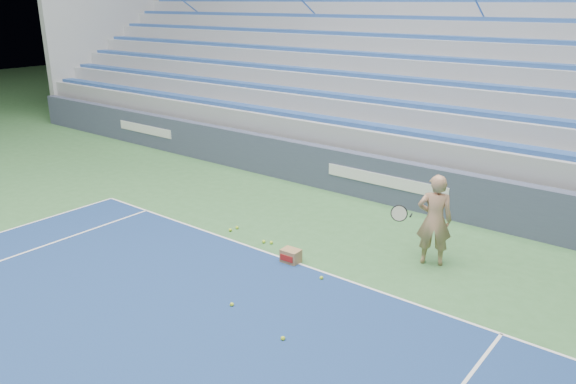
# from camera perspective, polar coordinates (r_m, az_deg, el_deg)

# --- Properties ---
(sponsor_barrier) EXTENTS (30.00, 0.32, 1.10)m
(sponsor_barrier) POSITION_cam_1_polar(r_m,az_deg,el_deg) (13.67, 10.13, 1.11)
(sponsor_barrier) COLOR #3D455D
(sponsor_barrier) RESTS_ON ground
(bleachers) EXTENTS (31.00, 9.15, 7.30)m
(bleachers) POSITION_cam_1_polar(r_m,az_deg,el_deg) (18.43, 19.18, 10.72)
(bleachers) COLOR #94979C
(bleachers) RESTS_ON ground
(tennis_player) EXTENTS (0.98, 0.94, 1.74)m
(tennis_player) POSITION_cam_1_polar(r_m,az_deg,el_deg) (10.57, 14.63, -2.76)
(tennis_player) COLOR tan
(tennis_player) RESTS_ON ground
(ball_box) EXTENTS (0.36, 0.29, 0.26)m
(ball_box) POSITION_cam_1_polar(r_m,az_deg,el_deg) (10.56, 0.28, -6.52)
(ball_box) COLOR #957148
(ball_box) RESTS_ON ground
(tennis_ball_0) EXTENTS (0.07, 0.07, 0.07)m
(tennis_ball_0) POSITION_cam_1_polar(r_m,az_deg,el_deg) (8.37, -0.52, -14.65)
(tennis_ball_0) COLOR #BDDF2D
(tennis_ball_0) RESTS_ON ground
(tennis_ball_1) EXTENTS (0.07, 0.07, 0.07)m
(tennis_ball_1) POSITION_cam_1_polar(r_m,az_deg,el_deg) (9.23, -5.73, -11.31)
(tennis_ball_1) COLOR #BDDF2D
(tennis_ball_1) RESTS_ON ground
(tennis_ball_2) EXTENTS (0.07, 0.07, 0.07)m
(tennis_ball_2) POSITION_cam_1_polar(r_m,az_deg,el_deg) (11.40, -2.48, -5.05)
(tennis_ball_2) COLOR #BDDF2D
(tennis_ball_2) RESTS_ON ground
(tennis_ball_3) EXTENTS (0.07, 0.07, 0.07)m
(tennis_ball_3) POSITION_cam_1_polar(r_m,az_deg,el_deg) (10.00, 3.41, -8.70)
(tennis_ball_3) COLOR #BDDF2D
(tennis_ball_3) RESTS_ON ground
(tennis_ball_4) EXTENTS (0.07, 0.07, 0.07)m
(tennis_ball_4) POSITION_cam_1_polar(r_m,az_deg,el_deg) (12.01, -5.88, -3.86)
(tennis_ball_4) COLOR #BDDF2D
(tennis_ball_4) RESTS_ON ground
(tennis_ball_5) EXTENTS (0.07, 0.07, 0.07)m
(tennis_ball_5) POSITION_cam_1_polar(r_m,az_deg,el_deg) (11.35, -1.72, -5.16)
(tennis_ball_5) COLOR #BDDF2D
(tennis_ball_5) RESTS_ON ground
(tennis_ball_6) EXTENTS (0.07, 0.07, 0.07)m
(tennis_ball_6) POSITION_cam_1_polar(r_m,az_deg,el_deg) (12.12, -5.20, -3.61)
(tennis_ball_6) COLOR #BDDF2D
(tennis_ball_6) RESTS_ON ground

